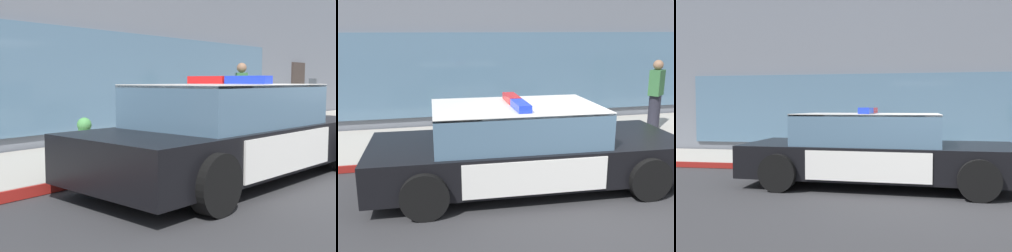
% 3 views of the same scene
% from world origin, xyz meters
% --- Properties ---
extents(ground, '(48.00, 48.00, 0.00)m').
position_xyz_m(ground, '(0.00, 0.00, 0.00)').
color(ground, '#303033').
extents(sidewalk, '(48.00, 2.63, 0.15)m').
position_xyz_m(sidewalk, '(0.00, 3.54, 0.07)').
color(sidewalk, '#A39E93').
rests_on(sidewalk, ground).
extents(curb_red_paint, '(28.80, 0.04, 0.14)m').
position_xyz_m(curb_red_paint, '(0.00, 2.21, 0.08)').
color(curb_red_paint, maroon).
rests_on(curb_red_paint, ground).
extents(police_cruiser, '(5.21, 2.29, 1.49)m').
position_xyz_m(police_cruiser, '(-1.23, 0.94, 0.68)').
color(police_cruiser, black).
rests_on(police_cruiser, ground).
extents(fire_hydrant, '(0.34, 0.39, 0.73)m').
position_xyz_m(fire_hydrant, '(-2.43, 2.81, 0.50)').
color(fire_hydrant, '#4C994C').
rests_on(fire_hydrant, sidewalk).
extents(pedestrian_on_sidewalk, '(0.48, 0.45, 1.71)m').
position_xyz_m(pedestrian_on_sidewalk, '(2.81, 3.30, 1.01)').
color(pedestrian_on_sidewalk, '#23232D').
rests_on(pedestrian_on_sidewalk, sidewalk).
extents(parking_meter, '(0.12, 0.18, 1.34)m').
position_xyz_m(parking_meter, '(5.53, 2.67, 1.08)').
color(parking_meter, slate).
rests_on(parking_meter, sidewalk).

